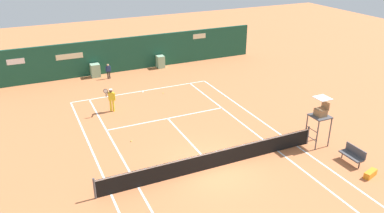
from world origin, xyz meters
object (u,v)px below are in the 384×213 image
(umpire_chair, at_px, (320,114))
(player_bench, at_px, (353,154))
(equipment_bag, at_px, (371,173))
(tennis_ball_near_service_line, at_px, (131,141))
(player_on_baseline, at_px, (111,98))
(ball_kid_left_post, at_px, (108,70))
(tennis_ball_mid_court, at_px, (163,93))

(umpire_chair, xyz_separation_m, player_bench, (0.37, -2.28, -1.38))
(equipment_bag, xyz_separation_m, tennis_ball_near_service_line, (-9.76, 8.29, -0.13))
(umpire_chair, height_order, player_on_baseline, umpire_chair)
(equipment_bag, relative_size, ball_kid_left_post, 0.77)
(player_bench, bearing_deg, ball_kid_left_post, 24.90)
(player_on_baseline, distance_m, ball_kid_left_post, 6.69)
(equipment_bag, distance_m, tennis_ball_near_service_line, 12.80)
(ball_kid_left_post, height_order, tennis_ball_mid_court, ball_kid_left_post)
(umpire_chair, distance_m, tennis_ball_near_service_line, 10.72)
(umpire_chair, height_order, tennis_ball_near_service_line, umpire_chair)
(umpire_chair, bearing_deg, player_bench, -170.91)
(tennis_ball_mid_court, bearing_deg, player_bench, -67.24)
(umpire_chair, relative_size, tennis_ball_mid_court, 42.20)
(ball_kid_left_post, relative_size, tennis_ball_mid_court, 18.57)
(umpire_chair, height_order, ball_kid_left_post, umpire_chair)
(ball_kid_left_post, distance_m, tennis_ball_near_service_line, 11.25)
(ball_kid_left_post, relative_size, tennis_ball_near_service_line, 18.57)
(umpire_chair, xyz_separation_m, player_on_baseline, (-9.40, 9.28, -0.92))
(tennis_ball_mid_court, bearing_deg, ball_kid_left_post, 120.19)
(player_on_baseline, height_order, tennis_ball_mid_court, player_on_baseline)
(ball_kid_left_post, bearing_deg, tennis_ball_mid_court, 123.18)
(ball_kid_left_post, bearing_deg, player_bench, 117.89)
(player_on_baseline, distance_m, tennis_ball_mid_court, 4.63)
(player_bench, bearing_deg, equipment_bag, 176.79)
(player_on_baseline, bearing_deg, umpire_chair, 158.87)
(player_bench, xyz_separation_m, tennis_ball_mid_court, (-5.51, 13.13, -0.47))
(player_bench, distance_m, tennis_ball_mid_court, 14.25)
(player_on_baseline, relative_size, tennis_ball_near_service_line, 26.89)
(player_bench, xyz_separation_m, tennis_ball_near_service_line, (-9.83, 6.97, -0.47))
(player_bench, bearing_deg, tennis_ball_mid_court, 22.76)
(ball_kid_left_post, bearing_deg, umpire_chair, 119.92)
(umpire_chair, height_order, equipment_bag, umpire_chair)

